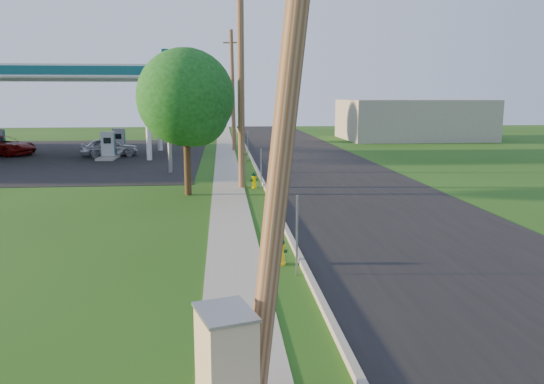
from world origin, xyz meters
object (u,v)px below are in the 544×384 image
(price_pylon, at_px, (167,76))
(car_silver, at_px, (109,147))
(fuel_pump_ne, at_px, (108,149))
(hydrant_near, at_px, (281,251))
(utility_pole_far, at_px, (233,90))
(utility_cabinet, at_px, (226,365))
(utility_pole_mid, at_px, (241,83))
(fuel_pump_se, at_px, (119,144))
(car_red, at_px, (2,146))
(hydrant_far, at_px, (243,155))
(tree_lot, at_px, (190,97))
(hydrant_mid, at_px, (254,180))
(utility_pole_near, at_px, (291,60))
(tree_verge, at_px, (188,101))

(price_pylon, bearing_deg, car_silver, 120.19)
(fuel_pump_ne, height_order, hydrant_near, fuel_pump_ne)
(utility_pole_far, distance_m, hydrant_near, 30.27)
(utility_pole_far, distance_m, utility_cabinet, 36.78)
(utility_pole_far, distance_m, price_pylon, 13.11)
(utility_pole_mid, distance_m, fuel_pump_se, 19.65)
(fuel_pump_se, relative_size, car_red, 0.62)
(utility_pole_mid, xyz_separation_m, utility_pole_far, (0.00, 18.00, -0.15))
(hydrant_far, relative_size, car_silver, 0.20)
(utility_pole_far, relative_size, tree_lot, 1.42)
(hydrant_near, bearing_deg, tree_lot, 96.50)
(hydrant_near, distance_m, utility_cabinet, 6.78)
(utility_pole_far, relative_size, car_red, 1.84)
(car_silver, bearing_deg, hydrant_far, -126.34)
(fuel_pump_ne, xyz_separation_m, fuel_pump_se, (0.00, 4.00, 0.00))
(price_pylon, bearing_deg, utility_pole_mid, -54.66)
(price_pylon, height_order, car_silver, price_pylon)
(hydrant_near, relative_size, utility_cabinet, 0.47)
(hydrant_near, bearing_deg, hydrant_mid, 89.88)
(price_pylon, relative_size, utility_cabinet, 4.40)
(utility_pole_far, height_order, utility_cabinet, utility_pole_far)
(utility_pole_near, distance_m, utility_cabinet, 4.16)
(utility_pole_far, bearing_deg, hydrant_mid, -88.19)
(tree_lot, height_order, utility_cabinet, tree_lot)
(tree_verge, bearing_deg, car_silver, 112.68)
(tree_lot, xyz_separation_m, hydrant_mid, (4.41, -26.63, -3.95))
(fuel_pump_se, bearing_deg, utility_pole_mid, -62.37)
(hydrant_mid, bearing_deg, utility_cabinet, -94.64)
(fuel_pump_se, relative_size, utility_cabinet, 2.06)
(fuel_pump_se, bearing_deg, fuel_pump_ne, -90.00)
(hydrant_near, bearing_deg, fuel_pump_se, 108.08)
(fuel_pump_se, xyz_separation_m, hydrant_far, (9.42, -6.11, -0.32))
(fuel_pump_se, bearing_deg, tree_lot, 61.98)
(fuel_pump_ne, xyz_separation_m, car_silver, (-0.24, 1.50, -0.04))
(tree_verge, xyz_separation_m, hydrant_mid, (2.93, 1.60, -3.75))
(utility_pole_far, xyz_separation_m, tree_verge, (-2.36, -19.71, -0.68))
(price_pylon, distance_m, tree_verge, 7.49)
(utility_pole_near, height_order, utility_cabinet, utility_pole_near)
(fuel_pump_ne, bearing_deg, utility_pole_near, -73.98)
(utility_pole_mid, height_order, utility_cabinet, utility_pole_mid)
(tree_verge, height_order, utility_cabinet, tree_verge)
(fuel_pump_se, xyz_separation_m, price_pylon, (5.00, -11.50, 4.71))
(fuel_pump_ne, bearing_deg, fuel_pump_se, 90.00)
(utility_pole_far, distance_m, fuel_pump_se, 9.84)
(price_pylon, relative_size, hydrant_mid, 8.98)
(utility_pole_near, distance_m, tree_verge, 16.48)
(car_red, bearing_deg, price_pylon, -103.30)
(utility_pole_near, xyz_separation_m, car_red, (-17.22, 33.96, -4.09))
(utility_pole_mid, relative_size, car_red, 1.90)
(utility_pole_near, distance_m, car_silver, 34.01)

